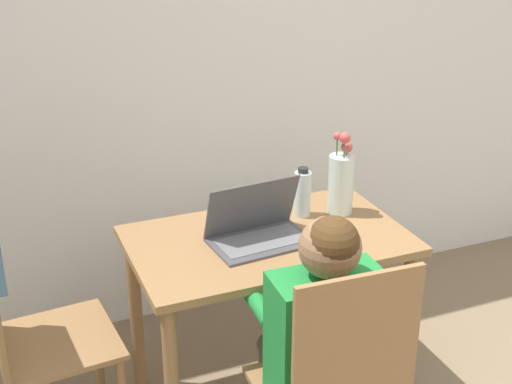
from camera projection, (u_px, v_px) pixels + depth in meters
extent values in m
cube|color=white|center=(252.00, 43.00, 3.11)|extent=(6.40, 0.05, 2.50)
cube|color=olive|center=(268.00, 241.00, 2.60)|extent=(1.01, 0.61, 0.03)
cylinder|color=olive|center=(405.00, 332.00, 2.68)|extent=(0.05, 0.05, 0.68)
cylinder|color=olive|center=(136.00, 313.00, 2.80)|extent=(0.05, 0.05, 0.68)
cylinder|color=olive|center=(340.00, 270.00, 3.11)|extent=(0.05, 0.05, 0.68)
cube|color=olive|center=(356.00, 357.00, 1.96)|extent=(0.38, 0.03, 0.52)
cube|color=olive|center=(57.00, 342.00, 2.48)|extent=(0.43, 0.43, 0.02)
cylinder|color=olive|center=(97.00, 353.00, 2.77)|extent=(0.04, 0.04, 0.41)
cylinder|color=olive|center=(7.00, 379.00, 2.63)|extent=(0.04, 0.04, 0.41)
cube|color=#1E8438|center=(326.00, 335.00, 2.15)|extent=(0.35, 0.19, 0.41)
sphere|color=#936B4C|center=(330.00, 248.00, 2.03)|extent=(0.18, 0.18, 0.18)
sphere|color=#4C3319|center=(333.00, 243.00, 2.01)|extent=(0.16, 0.16, 0.16)
cylinder|color=#4C4742|center=(327.00, 356.00, 2.37)|extent=(0.10, 0.28, 0.09)
cylinder|color=#4C4742|center=(284.00, 366.00, 2.32)|extent=(0.10, 0.28, 0.09)
cylinder|color=#1E8438|center=(339.00, 287.00, 2.36)|extent=(0.07, 0.24, 0.06)
cylinder|color=#1E8438|center=(257.00, 303.00, 2.27)|extent=(0.07, 0.24, 0.06)
cube|color=#4C4C51|center=(261.00, 242.00, 2.54)|extent=(0.37, 0.25, 0.01)
cube|color=slate|center=(261.00, 241.00, 2.54)|extent=(0.32, 0.18, 0.00)
cube|color=#4C4C51|center=(252.00, 207.00, 2.56)|extent=(0.36, 0.11, 0.21)
cube|color=silver|center=(251.00, 206.00, 2.56)|extent=(0.32, 0.09, 0.18)
cylinder|color=silver|center=(341.00, 184.00, 2.74)|extent=(0.10, 0.10, 0.23)
cylinder|color=#3D7A38|center=(345.00, 174.00, 2.74)|extent=(0.01, 0.01, 0.22)
sphere|color=#CC4C4C|center=(347.00, 147.00, 2.70)|extent=(0.04, 0.04, 0.04)
cylinder|color=#3D7A38|center=(336.00, 169.00, 2.73)|extent=(0.01, 0.01, 0.26)
sphere|color=#CC4C4C|center=(337.00, 136.00, 2.67)|extent=(0.03, 0.03, 0.03)
cylinder|color=#3D7A38|center=(343.00, 171.00, 2.70)|extent=(0.01, 0.01, 0.27)
sphere|color=#CC4C4C|center=(345.00, 138.00, 2.65)|extent=(0.04, 0.04, 0.04)
cylinder|color=silver|center=(302.00, 194.00, 2.73)|extent=(0.07, 0.07, 0.18)
cylinder|color=#262628|center=(303.00, 170.00, 2.69)|extent=(0.04, 0.04, 0.02)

